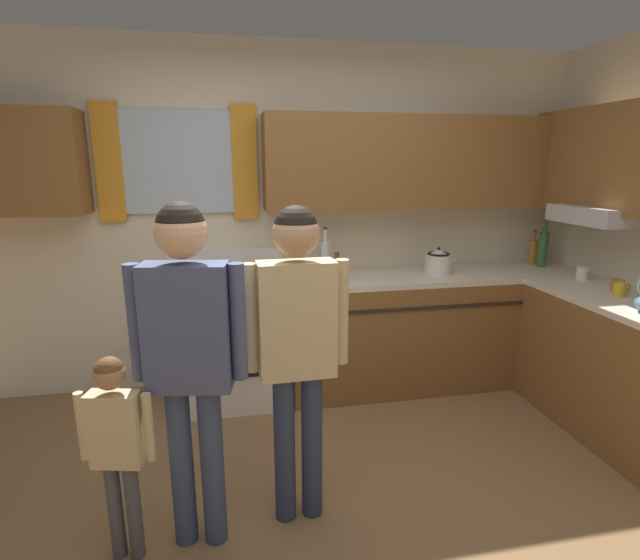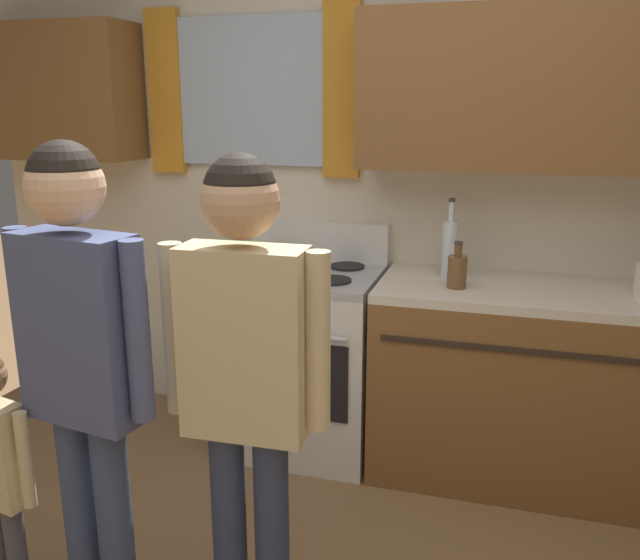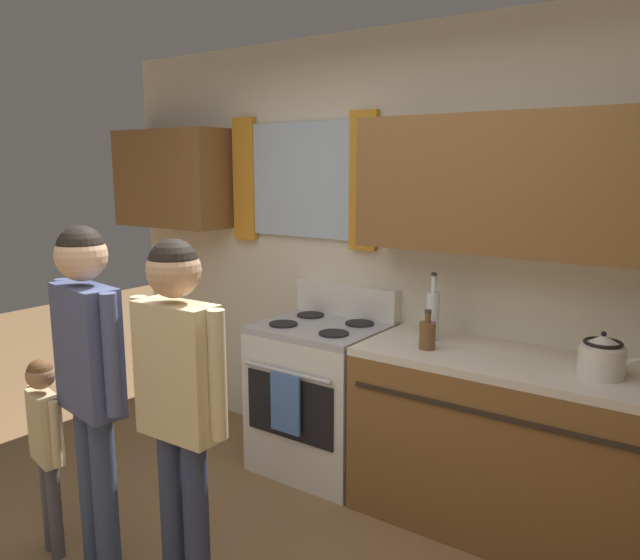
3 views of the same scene
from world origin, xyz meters
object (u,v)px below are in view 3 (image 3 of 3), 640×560
Objects in this scene: adult_holding_child at (89,363)px; adult_in_plaid at (179,384)px; stove_oven at (322,394)px; bottle_tall_clear at (433,314)px; small_child at (46,434)px; bottle_squat_brown at (427,334)px; stovetop_kettle at (602,356)px.

adult_in_plaid is at bearing 8.78° from adult_holding_child.
bottle_tall_clear is at bearing 6.29° from stove_oven.
small_child is at bearing -171.86° from adult_in_plaid.
stovetop_kettle is (0.82, 0.06, 0.02)m from bottle_squat_brown.
adult_holding_child reaches higher than stove_oven.
bottle_tall_clear is 1.34× the size of stovetop_kettle.
bottle_tall_clear is at bearing 173.16° from stovetop_kettle.
stovetop_kettle reaches higher than small_child.
stove_oven reaches higher than small_child.
stovetop_kettle is at bearing 34.25° from small_child.
stovetop_kettle reaches higher than stove_oven.
bottle_tall_clear is 1.47m from adult_in_plaid.
adult_holding_child is 1.64× the size of small_child.
adult_in_plaid is (-1.29, -1.31, -0.02)m from stovetop_kettle.
stove_oven is at bearing 80.95° from adult_holding_child.
bottle_tall_clear reaches higher than small_child.
bottle_squat_brown reaches higher than small_child.
small_child is at bearing -172.82° from adult_holding_child.
small_child is (-1.22, -1.52, -0.44)m from bottle_tall_clear.
bottle_squat_brown is at bearing 69.12° from adult_in_plaid.
stove_oven is at bearing 172.59° from bottle_squat_brown.
bottle_squat_brown is at bearing 46.91° from small_child.
stove_oven is 1.14× the size of small_child.
adult_holding_child is (-0.22, -1.41, 0.53)m from stove_oven.
adult_in_plaid is at bearing -134.66° from stovetop_kettle.
adult_holding_child is at bearing -171.22° from adult_in_plaid.
adult_holding_child reaches higher than stovetop_kettle.
adult_in_plaid is at bearing 8.14° from small_child.
stove_oven is 0.89m from bottle_tall_clear.
stove_oven is at bearing -173.71° from bottle_tall_clear.
bottle_squat_brown is 1.62m from adult_holding_child.
adult_holding_child is at bearing 7.18° from small_child.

